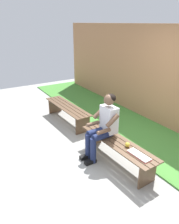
% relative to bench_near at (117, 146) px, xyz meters
% --- Properties ---
extents(ground_plane, '(10.00, 7.00, 0.04)m').
position_rel_bench_near_xyz_m(ground_plane, '(1.03, 1.00, -0.35)').
color(ground_plane, '#9E9E99').
extents(grass_strip, '(9.00, 2.06, 0.03)m').
position_rel_bench_near_xyz_m(grass_strip, '(1.03, -1.39, -0.32)').
color(grass_strip, '#478C38').
rests_on(grass_strip, ground).
extents(brick_wall, '(9.50, 0.24, 2.39)m').
position_rel_bench_near_xyz_m(brick_wall, '(0.50, -2.01, 0.86)').
color(brick_wall, '#B27A51').
rests_on(brick_wall, ground).
extents(bench_near, '(1.72, 0.49, 0.44)m').
position_rel_bench_near_xyz_m(bench_near, '(0.00, 0.00, 0.00)').
color(bench_near, brown).
rests_on(bench_near, ground).
extents(bench_far, '(1.75, 0.49, 0.44)m').
position_rel_bench_near_xyz_m(bench_far, '(2.06, 0.00, 0.00)').
color(bench_far, brown).
rests_on(bench_far, ground).
extents(person_seated, '(0.50, 0.69, 1.24)m').
position_rel_bench_near_xyz_m(person_seated, '(0.31, 0.10, 0.35)').
color(person_seated, silver).
rests_on(person_seated, ground).
extents(apple, '(0.08, 0.08, 0.08)m').
position_rel_bench_near_xyz_m(apple, '(-0.22, -0.03, 0.14)').
color(apple, gold).
rests_on(apple, bench_near).
extents(book_open, '(0.42, 0.17, 0.02)m').
position_rel_bench_near_xyz_m(book_open, '(-0.53, -0.02, 0.11)').
color(book_open, white).
rests_on(book_open, bench_near).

